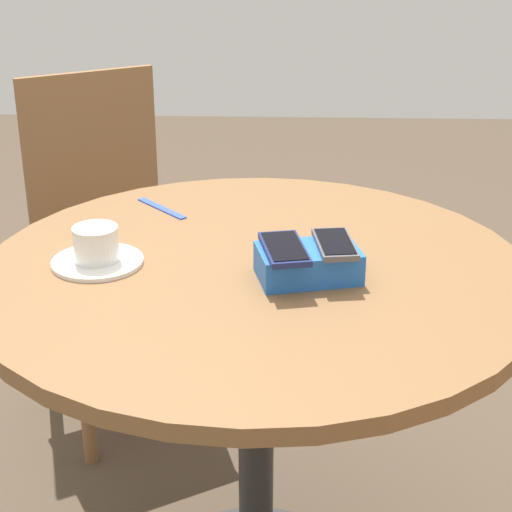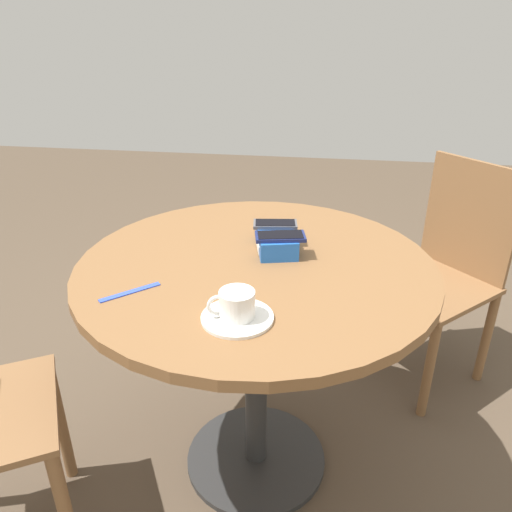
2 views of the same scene
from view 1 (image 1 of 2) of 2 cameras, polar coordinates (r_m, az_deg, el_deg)
The scene contains 8 objects.
round_table at distance 1.60m, azimuth -0.00°, elevation -5.11°, with size 1.00×1.00×0.76m.
phone_box at distance 1.48m, azimuth 3.50°, elevation -0.49°, with size 0.19×0.14×0.06m.
phone_gray at distance 1.48m, azimuth 5.28°, elevation 0.80°, with size 0.08×0.14×0.01m.
phone_navy at distance 1.45m, azimuth 1.90°, elevation 0.49°, with size 0.09×0.15×0.01m.
saucer at distance 1.57m, azimuth -10.54°, elevation -0.42°, with size 0.17×0.17×0.01m, color white.
coffee_cup at distance 1.55m, azimuth -10.65°, elevation 0.85°, with size 0.08×0.11×0.06m.
lanyard_strap at distance 1.82m, azimuth -6.31°, elevation 3.18°, with size 0.16×0.02×0.00m, color blue.
chair_near_window at distance 2.35m, azimuth -9.61°, elevation 0.65°, with size 0.53×0.53×0.94m.
Camera 1 is at (-0.05, 1.40, 1.40)m, focal length 60.00 mm.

